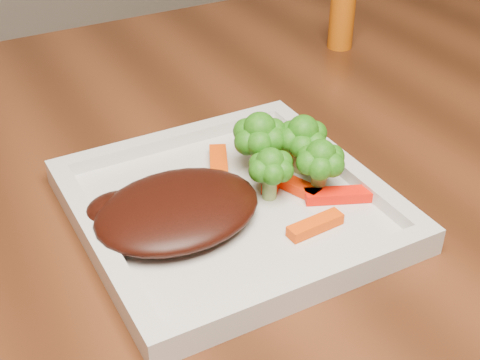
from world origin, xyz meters
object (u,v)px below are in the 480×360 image
dining_table (352,342)px  spice_shaker (342,16)px  steak (177,210)px  plate (231,210)px

dining_table → spice_shaker: 0.47m
dining_table → steak: steak is taller
plate → spice_shaker: bearing=40.9°
plate → spice_shaker: 0.43m
dining_table → spice_shaker: (0.08, 0.20, 0.42)m
spice_shaker → steak: bearing=-143.3°
plate → spice_shaker: size_ratio=2.93×
plate → steak: 0.06m
dining_table → spice_shaker: spice_shaker is taller
plate → steak: size_ratio=1.79×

